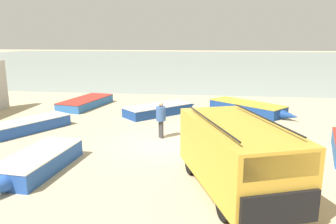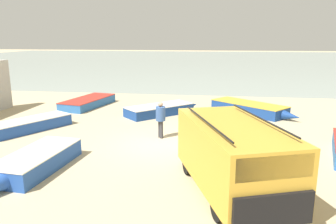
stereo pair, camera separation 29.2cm
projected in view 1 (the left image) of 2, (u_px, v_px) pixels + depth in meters
ground_plane at (165, 145)px, 13.63m from camera, size 200.00×200.00×0.00m
sea_water at (200, 60)px, 63.92m from camera, size 120.00×80.00×0.01m
parked_van at (237, 154)px, 9.30m from camera, size 3.52×5.13×2.15m
fishing_rowboat_0 at (37, 163)px, 10.81m from camera, size 1.76×4.21×0.62m
fishing_rowboat_1 at (238, 131)px, 14.53m from camera, size 3.89×3.51×0.61m
fishing_rowboat_2 at (25, 126)px, 15.38m from camera, size 3.12×4.56×0.55m
fishing_rowboat_3 at (249, 108)px, 19.23m from camera, size 4.81×4.30×0.60m
fishing_rowboat_5 at (160, 110)px, 18.94m from camera, size 4.15×4.08×0.55m
fishing_rowboat_6 at (87, 102)px, 21.13m from camera, size 2.49×5.20×0.53m
fisherman_1 at (161, 117)px, 14.33m from camera, size 0.43×0.43×1.62m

